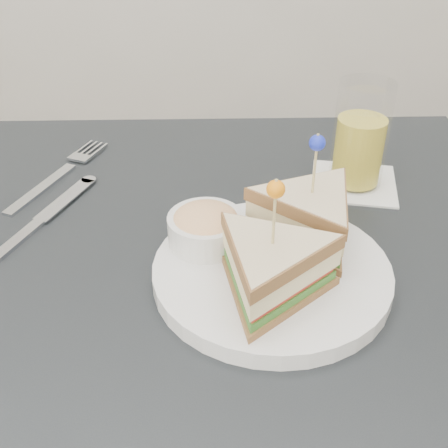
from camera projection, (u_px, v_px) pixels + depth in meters
table at (216, 317)px, 0.66m from camera, size 0.80×0.80×0.75m
plate_meal at (278, 247)px, 0.58m from camera, size 0.29×0.29×0.15m
cutlery_fork at (63, 172)px, 0.79m from camera, size 0.11×0.21×0.01m
cutlery_knife at (44, 218)px, 0.69m from camera, size 0.10×0.19×0.01m
drink_set at (360, 142)px, 0.73m from camera, size 0.13×0.13×0.14m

